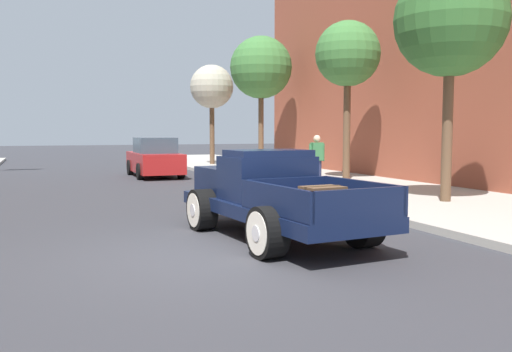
% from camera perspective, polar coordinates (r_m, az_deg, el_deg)
% --- Properties ---
extents(ground_plane, '(140.00, 140.00, 0.00)m').
position_cam_1_polar(ground_plane, '(8.59, -5.42, -8.25)').
color(ground_plane, '#333338').
extents(hotrod_truck_navy, '(2.49, 5.05, 1.58)m').
position_cam_1_polar(hotrod_truck_navy, '(10.04, 1.42, -1.98)').
color(hotrod_truck_navy, '#0F1938').
rests_on(hotrod_truck_navy, ground).
extents(car_background_red, '(1.88, 4.30, 1.65)m').
position_cam_1_polar(car_background_red, '(23.48, -10.50, 1.79)').
color(car_background_red, '#AD1E1E').
rests_on(car_background_red, ground).
extents(pedestrian_sidewalk_right, '(0.53, 0.22, 1.65)m').
position_cam_1_polar(pedestrian_sidewalk_right, '(17.17, 6.34, 1.87)').
color(pedestrian_sidewalk_right, '#232847').
rests_on(pedestrian_sidewalk_right, sidewalk_right).
extents(street_tree_nearest, '(2.77, 2.77, 5.89)m').
position_cam_1_polar(street_tree_nearest, '(14.86, 19.55, 14.89)').
color(street_tree_nearest, brown).
rests_on(street_tree_nearest, sidewalk_right).
extents(street_tree_second, '(2.36, 2.36, 5.74)m').
position_cam_1_polar(street_tree_second, '(20.53, 9.51, 12.29)').
color(street_tree_second, brown).
rests_on(street_tree_second, sidewalk_right).
extents(street_tree_third, '(3.05, 3.05, 6.42)m').
position_cam_1_polar(street_tree_third, '(27.45, 0.53, 11.17)').
color(street_tree_third, brown).
rests_on(street_tree_third, sidewalk_right).
extents(street_tree_farthest, '(2.32, 2.32, 5.31)m').
position_cam_1_polar(street_tree_farthest, '(29.78, -4.62, 9.17)').
color(street_tree_farthest, brown).
rests_on(street_tree_farthest, sidewalk_right).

